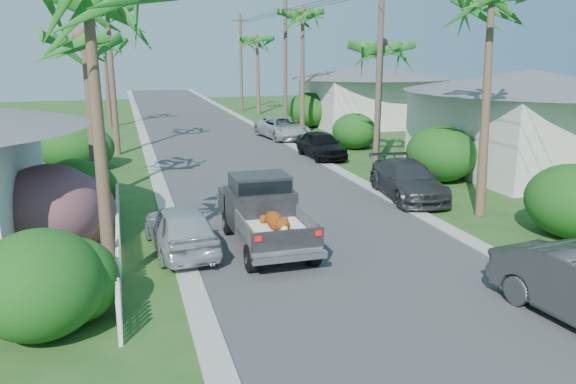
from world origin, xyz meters
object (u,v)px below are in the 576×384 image
object	(u,v)px
parked_car_rd	(282,128)
utility_pole_d	(241,62)
palm_l_d	(104,40)
utility_pole_c	(285,66)
palm_l_b	(83,37)
palm_l_c	(107,7)
house_right_far	(369,97)
parked_car_rm	(408,180)
utility_pole_b	(379,75)
house_right_near	(526,125)
palm_r_b	(381,45)
palm_r_d	(257,38)
parked_car_ln	(180,228)
palm_r_c	(303,12)
parked_car_rf	(321,145)
pickup_truck	(262,210)

from	to	relation	value
parked_car_rd	utility_pole_d	bearing A→B (deg)	79.32
palm_l_d	utility_pole_c	size ratio (longest dim) A/B	0.86
palm_l_b	palm_l_c	bearing A→B (deg)	85.43
parked_car_rd	house_right_far	distance (m)	9.98
palm_l_c	utility_pole_c	world-z (taller)	palm_l_c
parked_car_rm	palm_l_b	world-z (taller)	palm_l_b
house_right_far	utility_pole_b	xyz separation A→B (m)	(-7.40, -17.00, 2.48)
parked_car_rd	palm_l_c	bearing A→B (deg)	-171.32
palm_l_b	house_right_near	distance (m)	20.19
utility_pole_c	palm_r_b	bearing A→B (deg)	-85.60
house_right_far	utility_pole_b	bearing A→B (deg)	-113.52
palm_r_d	house_right_far	bearing A→B (deg)	-56.98
palm_l_d	utility_pole_c	distance (m)	13.63
house_right_near	parked_car_ln	bearing A→B (deg)	-158.34
palm_l_d	house_right_far	distance (m)	20.37
palm_r_c	house_right_far	world-z (taller)	palm_r_c
parked_car_rm	parked_car_rf	world-z (taller)	parked_car_rf
house_right_far	palm_r_c	bearing A→B (deg)	-149.53
palm_l_b	palm_l_c	distance (m)	10.19
parked_car_rd	parked_car_ln	world-z (taller)	parked_car_rd
house_right_near	house_right_far	bearing A→B (deg)	90.00
parked_car_ln	palm_r_b	bearing A→B (deg)	-143.28
palm_r_b	parked_car_rf	bearing A→B (deg)	125.91
pickup_truck	house_right_near	distance (m)	16.31
palm_r_b	palm_r_c	size ratio (longest dim) A/B	0.77
palm_r_d	house_right_near	size ratio (longest dim) A/B	0.89
parked_car_rf	palm_l_d	xyz separation A→B (m)	(-11.11, 16.25, 5.72)
parked_car_rf	utility_pole_b	xyz separation A→B (m)	(0.99, -4.75, 3.88)
palm_r_c	parked_car_ln	bearing A→B (deg)	-116.64
parked_car_rm	palm_r_d	world-z (taller)	palm_r_d
parked_car_ln	palm_l_d	world-z (taller)	palm_l_d
utility_pole_c	house_right_far	bearing A→B (deg)	15.12
palm_r_c	palm_r_d	distance (m)	14.07
parked_car_ln	palm_r_c	bearing A→B (deg)	-122.14
utility_pole_d	palm_r_d	bearing A→B (deg)	-73.30
parked_car_rm	palm_l_c	distance (m)	18.65
palm_r_b	palm_l_b	bearing A→B (deg)	-167.38
palm_l_c	utility_pole_c	xyz separation A→B (m)	(11.60, 6.00, -3.31)
palm_l_d	house_right_far	world-z (taller)	palm_l_d
parked_car_rm	palm_r_b	xyz separation A→B (m)	(1.60, 6.23, 5.24)
palm_r_d	house_right_near	world-z (taller)	palm_r_d
palm_r_d	utility_pole_b	size ratio (longest dim) A/B	0.89
palm_l_d	house_right_near	bearing A→B (deg)	-48.45
parked_car_rf	palm_r_d	world-z (taller)	palm_r_d
palm_l_b	pickup_truck	bearing A→B (deg)	-53.52
parked_car_rf	house_right_far	world-z (taller)	house_right_far
parked_car_ln	palm_r_c	world-z (taller)	palm_r_c
parked_car_rf	palm_l_c	bearing A→B (deg)	156.20
palm_l_d	house_right_near	xyz separation A→B (m)	(19.50, -22.00, -4.22)
palm_l_c	palm_r_b	distance (m)	14.55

